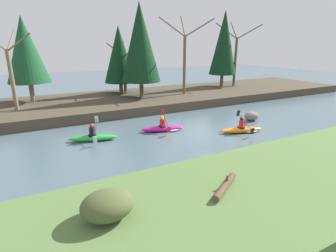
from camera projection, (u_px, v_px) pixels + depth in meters
ground_plane at (212, 132)px, 16.49m from camera, size 90.00×90.00×0.00m
riverbank_near at (312, 173)px, 10.69m from camera, size 44.00×5.94×0.52m
riverbank_far at (149, 99)px, 24.83m from camera, size 44.00×9.03×0.74m
conifer_tree_far_left at (25, 50)px, 20.58m from camera, size 3.26×3.26×6.74m
conifer_tree_left at (119, 55)px, 24.76m from camera, size 3.05×3.05×6.25m
conifer_tree_mid_left at (140, 43)px, 22.37m from camera, size 3.43×3.43×8.00m
conifer_tree_centre at (224, 43)px, 28.61m from camera, size 2.99×2.99×8.11m
bare_tree_upstream at (11, 73)px, 18.31m from camera, size 3.14×3.10×5.66m
bare_tree_mid_upstream at (124, 69)px, 24.95m from camera, size 2.72×2.69×4.87m
bare_tree_mid_downstream at (185, 58)px, 24.43m from camera, size 3.95×3.90×7.20m
bare_tree_downstream at (235, 56)px, 29.34m from camera, size 3.89×3.84×7.08m
shrub_clump_nearest at (107, 205)px, 7.39m from camera, size 1.52×1.27×0.83m
kayaker_lead at (243, 129)px, 16.40m from camera, size 2.77×2.04×1.20m
kayaker_middle at (165, 128)px, 16.65m from camera, size 2.78×2.04×1.20m
kayaker_trailing at (94, 137)px, 14.97m from camera, size 2.76×2.03×1.20m
boulder_midstream at (251, 116)px, 18.99m from camera, size 1.12×0.88×0.63m
driftwood_log at (225, 186)px, 8.94m from camera, size 1.65×1.18×0.44m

